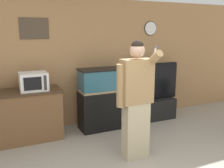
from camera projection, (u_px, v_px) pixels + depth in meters
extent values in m
cube|color=#A87A4C|center=(82.00, 63.00, 5.18)|extent=(10.00, 0.06, 2.60)
cube|color=#4C3D2D|center=(34.00, 29.00, 4.63)|extent=(0.53, 0.02, 0.39)
cylinder|color=white|center=(151.00, 28.00, 5.64)|extent=(0.29, 0.03, 0.29)
cylinder|color=black|center=(150.00, 28.00, 5.65)|extent=(0.31, 0.01, 0.31)
cube|color=brown|center=(20.00, 117.00, 4.45)|extent=(1.44, 0.60, 0.89)
cube|color=#3D2A19|center=(18.00, 92.00, 4.36)|extent=(1.48, 0.64, 0.03)
cube|color=white|center=(34.00, 81.00, 4.39)|extent=(0.47, 0.40, 0.32)
cube|color=black|center=(33.00, 84.00, 4.19)|extent=(0.29, 0.01, 0.22)
cube|color=#2D2D33|center=(45.00, 83.00, 4.27)|extent=(0.05, 0.01, 0.25)
cube|color=black|center=(103.00, 110.00, 5.05)|extent=(0.96, 0.46, 0.77)
cube|color=#937F5B|center=(103.00, 90.00, 4.97)|extent=(0.93, 0.45, 0.04)
cube|color=#285B70|center=(103.00, 80.00, 4.93)|extent=(0.92, 0.45, 0.44)
cube|color=black|center=(103.00, 69.00, 4.88)|extent=(0.96, 0.46, 0.03)
cube|color=black|center=(153.00, 109.00, 5.60)|extent=(0.98, 0.40, 0.46)
cube|color=black|center=(154.00, 82.00, 5.47)|extent=(1.16, 0.05, 0.79)
cube|color=black|center=(153.00, 82.00, 5.50)|extent=(1.19, 0.01, 0.82)
cube|color=#BCAD89|center=(136.00, 130.00, 3.86)|extent=(0.38, 0.21, 0.89)
cube|color=#A37F51|center=(137.00, 81.00, 3.70)|extent=(0.48, 0.23, 0.66)
sphere|color=tan|center=(137.00, 51.00, 3.60)|extent=(0.22, 0.22, 0.22)
sphere|color=black|center=(137.00, 46.00, 3.59)|extent=(0.18, 0.18, 0.18)
cylinder|color=#A37F51|center=(121.00, 86.00, 3.60)|extent=(0.12, 0.12, 0.63)
cylinder|color=#A37F51|center=(154.00, 59.00, 3.58)|extent=(0.11, 0.35, 0.29)
cylinder|color=white|center=(155.00, 52.00, 3.54)|extent=(0.02, 0.06, 0.11)
cylinder|color=#2856B2|center=(156.00, 48.00, 3.51)|extent=(0.02, 0.03, 0.05)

